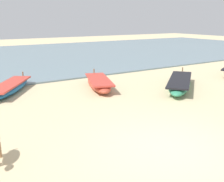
% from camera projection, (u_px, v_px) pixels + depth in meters
% --- Properties ---
extents(ground, '(80.00, 80.00, 0.00)m').
position_uv_depth(ground, '(168.00, 148.00, 6.76)').
color(ground, beige).
extents(sea_water, '(60.00, 20.00, 0.08)m').
position_uv_depth(sea_water, '(4.00, 58.00, 21.76)').
color(sea_water, slate).
rests_on(sea_water, ground).
extents(fishing_boat_1, '(2.71, 3.42, 0.61)m').
position_uv_depth(fishing_boat_1, '(10.00, 88.00, 11.73)').
color(fishing_boat_1, '#1E669E').
rests_on(fishing_boat_1, ground).
extents(fishing_boat_2, '(1.96, 3.32, 0.64)m').
position_uv_depth(fishing_boat_2, '(99.00, 83.00, 12.47)').
color(fishing_boat_2, '#B74733').
rests_on(fishing_boat_2, ground).
extents(fishing_boat_4, '(3.79, 3.43, 0.65)m').
position_uv_depth(fishing_boat_4, '(180.00, 83.00, 12.45)').
color(fishing_boat_4, '#338C66').
rests_on(fishing_boat_4, ground).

